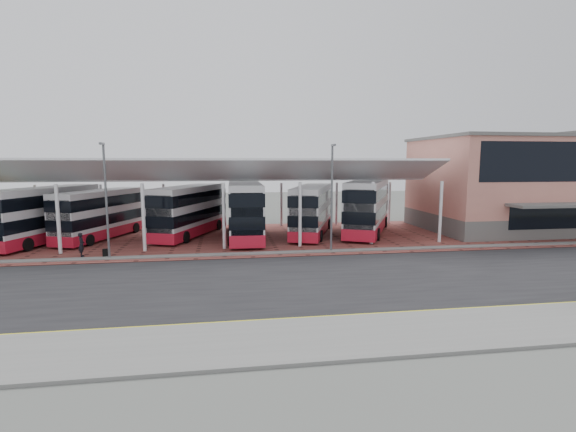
% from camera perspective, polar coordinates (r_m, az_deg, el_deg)
% --- Properties ---
extents(ground, '(140.00, 140.00, 0.00)m').
position_cam_1_polar(ground, '(25.52, 5.10, -8.03)').
color(ground, '#51544E').
extents(road, '(120.00, 14.00, 0.02)m').
position_cam_1_polar(road, '(24.59, 5.66, -8.61)').
color(road, black).
rests_on(road, ground).
extents(forecourt, '(72.00, 16.00, 0.06)m').
position_cam_1_polar(forecourt, '(38.33, 3.38, -2.76)').
color(forecourt, brown).
rests_on(forecourt, ground).
extents(sidewalk, '(120.00, 4.00, 0.14)m').
position_cam_1_polar(sidewalk, '(17.37, 12.44, -15.49)').
color(sidewalk, slate).
rests_on(sidewalk, ground).
extents(north_kerb, '(120.00, 0.80, 0.14)m').
position_cam_1_polar(north_kerb, '(31.39, 2.40, -4.95)').
color(north_kerb, slate).
rests_on(north_kerb, ground).
extents(yellow_line_near, '(120.00, 0.12, 0.01)m').
position_cam_1_polar(yellow_line_near, '(19.12, 10.23, -13.39)').
color(yellow_line_near, yellow).
rests_on(yellow_line_near, road).
extents(yellow_line_far, '(120.00, 0.12, 0.01)m').
position_cam_1_polar(yellow_line_far, '(19.39, 9.93, -13.09)').
color(yellow_line_far, yellow).
rests_on(yellow_line_far, road).
extents(canopy, '(37.00, 11.63, 7.07)m').
position_cam_1_polar(canopy, '(37.84, -8.85, 5.82)').
color(canopy, white).
rests_on(canopy, ground).
extents(terminal, '(18.40, 14.40, 9.25)m').
position_cam_1_polar(terminal, '(47.65, 28.77, 3.93)').
color(terminal, '#5F5E5A').
rests_on(terminal, ground).
extents(lamp_west, '(0.16, 0.90, 8.07)m').
position_cam_1_polar(lamp_west, '(31.32, -23.63, 2.35)').
color(lamp_west, '#5C5E63').
rests_on(lamp_west, ground).
extents(lamp_east, '(0.16, 0.90, 8.07)m').
position_cam_1_polar(lamp_east, '(31.28, 6.02, 2.92)').
color(lamp_east, '#5C5E63').
rests_on(lamp_east, ground).
extents(bus_0, '(5.97, 11.48, 4.63)m').
position_cam_1_polar(bus_0, '(40.52, -30.25, 0.12)').
color(bus_0, silver).
rests_on(bus_0, forecourt).
extents(bus_1, '(5.89, 10.55, 4.28)m').
position_cam_1_polar(bus_1, '(40.26, -24.14, 0.19)').
color(bus_1, silver).
rests_on(bus_1, forecourt).
extents(bus_2, '(6.47, 11.26, 4.57)m').
position_cam_1_polar(bus_2, '(39.19, -13.22, 0.68)').
color(bus_2, silver).
rests_on(bus_2, forecourt).
extents(bus_3, '(3.18, 12.00, 4.92)m').
position_cam_1_polar(bus_3, '(37.34, -5.93, 0.78)').
color(bus_3, silver).
rests_on(bus_3, forecourt).
extents(bus_4, '(6.07, 11.16, 4.51)m').
position_cam_1_polar(bus_4, '(38.83, 3.28, 0.76)').
color(bus_4, silver).
rests_on(bus_4, forecourt).
extents(bus_5, '(7.92, 12.10, 5.00)m').
position_cam_1_polar(bus_5, '(40.33, 10.85, 1.23)').
color(bus_5, silver).
rests_on(bus_5, forecourt).
extents(pedestrian, '(0.55, 0.71, 1.72)m').
position_cam_1_polar(pedestrian, '(33.24, -26.40, -3.53)').
color(pedestrian, black).
rests_on(pedestrian, forecourt).
extents(suitcase, '(0.35, 0.25, 0.60)m').
position_cam_1_polar(suitcase, '(32.39, -23.69, -4.66)').
color(suitcase, black).
rests_on(suitcase, forecourt).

